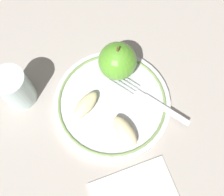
{
  "coord_description": "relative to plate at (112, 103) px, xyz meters",
  "views": [
    {
      "loc": [
        -0.02,
        0.18,
        0.5
      ],
      "look_at": [
        -0.02,
        0.0,
        0.04
      ],
      "focal_mm": 40.0,
      "sensor_mm": 36.0,
      "label": 1
    }
  ],
  "objects": [
    {
      "name": "ground_plane",
      "position": [
        0.02,
        -0.0,
        -0.01
      ],
      "size": [
        2.0,
        2.0,
        0.0
      ],
      "primitive_type": "plane",
      "color": "#ADA49A"
    },
    {
      "name": "plate",
      "position": [
        0.0,
        0.0,
        0.0
      ],
      "size": [
        0.25,
        0.25,
        0.02
      ],
      "color": "silver",
      "rests_on": "ground_plane"
    },
    {
      "name": "apple_red_whole",
      "position": [
        -0.01,
        -0.07,
        0.05
      ],
      "size": [
        0.08,
        0.08,
        0.09
      ],
      "color": "#58A02D",
      "rests_on": "plate"
    },
    {
      "name": "apple_slice_front",
      "position": [
        -0.03,
        0.06,
        0.02
      ],
      "size": [
        0.06,
        0.07,
        0.02
      ],
      "primitive_type": "ellipsoid",
      "rotation": [
        0.0,
        0.0,
        2.17
      ],
      "color": "beige",
      "rests_on": "plate"
    },
    {
      "name": "apple_slice_back",
      "position": [
        0.05,
        0.01,
        0.02
      ],
      "size": [
        0.06,
        0.07,
        0.02
      ],
      "primitive_type": "ellipsoid",
      "rotation": [
        0.0,
        0.0,
        4.1
      ],
      "color": "beige",
      "rests_on": "plate"
    },
    {
      "name": "fork",
      "position": [
        -0.08,
        -0.0,
        0.01
      ],
      "size": [
        0.17,
        0.13,
        0.0
      ],
      "rotation": [
        0.0,
        0.0,
        5.68
      ],
      "color": "silver",
      "rests_on": "plate"
    },
    {
      "name": "drinking_glass",
      "position": [
        0.19,
        -0.02,
        0.04
      ],
      "size": [
        0.07,
        0.07,
        0.09
      ],
      "primitive_type": "cylinder",
      "color": "silver",
      "rests_on": "ground_plane"
    }
  ]
}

